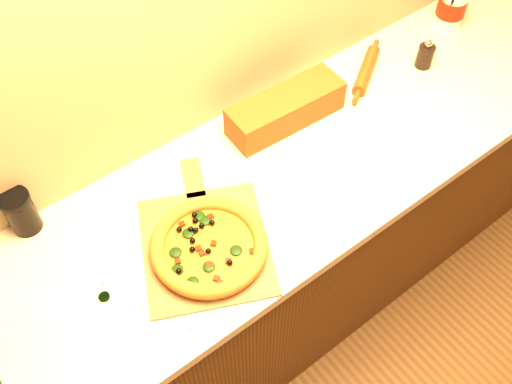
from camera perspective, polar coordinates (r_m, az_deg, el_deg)
name	(u,v)px	position (r m, az deg, el deg)	size (l,w,h in m)	color
cabinet	(265,257)	(2.18, 0.92, -6.56)	(2.80, 0.65, 0.86)	#46220F
countertop	(267,185)	(1.81, 1.10, 0.73)	(2.84, 0.68, 0.04)	beige
pizza_peel	(205,242)	(1.66, -5.12, -4.97)	(0.49, 0.57, 0.01)	brown
pizza	(209,246)	(1.62, -4.70, -5.43)	(0.33, 0.33, 0.05)	gold
bottle_cap	(104,297)	(1.62, -14.94, -10.08)	(0.03, 0.03, 0.01)	black
pepper_grinder	(425,56)	(2.23, 16.56, 12.95)	(0.06, 0.06, 0.11)	black
rolling_pin	(366,70)	(2.15, 10.97, 11.86)	(0.31, 0.21, 0.05)	#532D0E
coffee_canister	(451,8)	(2.44, 18.96, 17.04)	(0.11, 0.11, 0.15)	silver
bread_bag	(286,109)	(1.93, 2.98, 8.32)	(0.41, 0.13, 0.11)	brown
dark_jar	(21,212)	(1.76, -22.46, -1.87)	(0.09, 0.09, 0.14)	black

